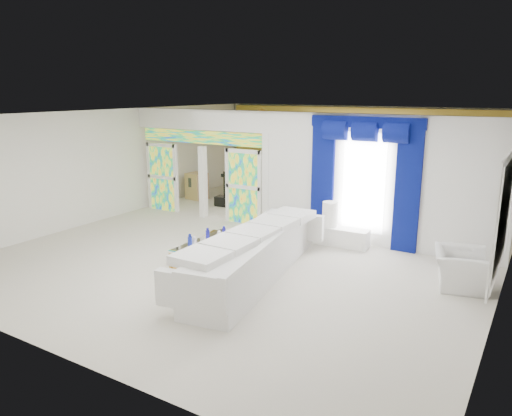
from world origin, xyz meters
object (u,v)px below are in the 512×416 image
Objects in this scene: armchair at (460,269)px; grand_piano at (256,183)px; white_sofa at (254,257)px; console_table at (341,237)px; coffee_table at (207,251)px.

grand_piano reaches higher than armchair.
white_sofa is 4.21× the size of armchair.
console_table is 0.66× the size of grand_piano.
armchair is (2.75, -1.15, 0.13)m from console_table.
grand_piano is at bearing 141.91° from console_table.
white_sofa is 2.42× the size of coffee_table.
console_table is 5.58m from grand_piano.
grand_piano is (-2.34, 5.87, 0.28)m from coffee_table.
coffee_table is 0.95× the size of grand_piano.
white_sofa is 3.79m from armchair.
white_sofa is at bearing -64.63° from grand_piano.
grand_piano is (-7.14, 4.59, 0.14)m from armchair.
armchair is at bearing -38.28° from grand_piano.
coffee_table is (-1.35, 0.30, -0.22)m from white_sofa.
console_table is at bearing 49.95° from coffee_table.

